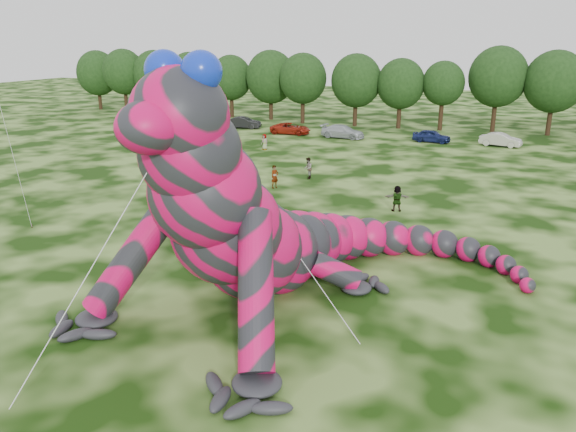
# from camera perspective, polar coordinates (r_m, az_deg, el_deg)

# --- Properties ---
(ground) EXTENTS (240.00, 240.00, 0.00)m
(ground) POSITION_cam_1_polar(r_m,az_deg,el_deg) (22.62, -7.64, -12.35)
(ground) COLOR #16330A
(ground) RESTS_ON ground
(inflatable_gecko) EXTENTS (22.44, 25.12, 10.92)m
(inflatable_gecko) POSITION_cam_1_polar(r_m,az_deg,el_deg) (24.87, -1.66, 4.16)
(inflatable_gecko) COLOR #CC094F
(inflatable_gecko) RESTS_ON ground
(tree_0) EXTENTS (6.91, 6.22, 9.51)m
(tree_0) POSITION_cam_1_polar(r_m,az_deg,el_deg) (100.03, -18.74, 12.95)
(tree_0) COLOR black
(tree_0) RESTS_ON ground
(tree_1) EXTENTS (6.74, 6.07, 9.81)m
(tree_1) POSITION_cam_1_polar(r_m,az_deg,el_deg) (95.20, -16.29, 13.07)
(tree_1) COLOR black
(tree_1) RESTS_ON ground
(tree_2) EXTENTS (7.04, 6.34, 9.64)m
(tree_2) POSITION_cam_1_polar(r_m,az_deg,el_deg) (92.61, -13.33, 13.13)
(tree_2) COLOR black
(tree_2) RESTS_ON ground
(tree_3) EXTENTS (5.81, 5.23, 9.44)m
(tree_3) POSITION_cam_1_polar(r_m,az_deg,el_deg) (87.20, -9.94, 13.02)
(tree_3) COLOR black
(tree_3) RESTS_ON ground
(tree_4) EXTENTS (6.22, 5.60, 9.06)m
(tree_4) POSITION_cam_1_polar(r_m,az_deg,el_deg) (85.64, -5.78, 12.98)
(tree_4) COLOR black
(tree_4) RESTS_ON ground
(tree_5) EXTENTS (7.16, 6.44, 9.80)m
(tree_5) POSITION_cam_1_polar(r_m,az_deg,el_deg) (82.54, -1.76, 13.15)
(tree_5) COLOR black
(tree_5) RESTS_ON ground
(tree_6) EXTENTS (6.52, 5.86, 9.49)m
(tree_6) POSITION_cam_1_polar(r_m,az_deg,el_deg) (78.84, 1.52, 12.83)
(tree_6) COLOR black
(tree_6) RESTS_ON ground
(tree_7) EXTENTS (6.68, 6.01, 9.48)m
(tree_7) POSITION_cam_1_polar(r_m,az_deg,el_deg) (76.67, 6.91, 12.58)
(tree_7) COLOR black
(tree_7) RESTS_ON ground
(tree_8) EXTENTS (6.14, 5.53, 8.94)m
(tree_8) POSITION_cam_1_polar(r_m,az_deg,el_deg) (75.55, 11.33, 12.09)
(tree_8) COLOR black
(tree_8) RESTS_ON ground
(tree_9) EXTENTS (5.27, 4.74, 8.68)m
(tree_9) POSITION_cam_1_polar(r_m,az_deg,el_deg) (75.10, 15.41, 11.68)
(tree_9) COLOR black
(tree_9) RESTS_ON ground
(tree_10) EXTENTS (7.09, 6.38, 10.50)m
(tree_10) POSITION_cam_1_polar(r_m,az_deg,el_deg) (75.76, 20.44, 11.96)
(tree_10) COLOR black
(tree_10) RESTS_ON ground
(tree_11) EXTENTS (7.01, 6.31, 10.07)m
(tree_11) POSITION_cam_1_polar(r_m,az_deg,el_deg) (75.45, 25.32, 11.21)
(tree_11) COLOR black
(tree_11) RESTS_ON ground
(car_0) EXTENTS (3.83, 1.68, 1.28)m
(car_0) POSITION_cam_1_polar(r_m,az_deg,el_deg) (80.04, -11.26, 9.62)
(car_0) COLOR white
(car_0) RESTS_ON ground
(car_1) EXTENTS (4.76, 2.28, 1.50)m
(car_1) POSITION_cam_1_polar(r_m,az_deg,el_deg) (74.73, -4.54, 9.44)
(car_1) COLOR black
(car_1) RESTS_ON ground
(car_2) EXTENTS (5.10, 2.62, 1.38)m
(car_2) POSITION_cam_1_polar(r_m,az_deg,el_deg) (69.89, 0.25, 8.88)
(car_2) COLOR #9B1E0F
(car_2) RESTS_ON ground
(car_3) EXTENTS (5.42, 2.69, 1.51)m
(car_3) POSITION_cam_1_polar(r_m,az_deg,el_deg) (67.37, 5.58, 8.53)
(car_3) COLOR #ABB0B5
(car_3) RESTS_ON ground
(car_4) EXTENTS (4.39, 2.17, 1.44)m
(car_4) POSITION_cam_1_polar(r_m,az_deg,el_deg) (66.20, 14.39, 7.88)
(car_4) COLOR navy
(car_4) RESTS_ON ground
(car_5) EXTENTS (4.60, 2.36, 1.45)m
(car_5) POSITION_cam_1_polar(r_m,az_deg,el_deg) (65.96, 20.79, 7.26)
(car_5) COLOR beige
(car_5) RESTS_ON ground
(spectator_4) EXTENTS (0.92, 0.74, 1.64)m
(spectator_4) POSITION_cam_1_polar(r_m,az_deg,el_deg) (59.92, -2.40, 7.54)
(spectator_4) COLOR gray
(spectator_4) RESTS_ON ground
(spectator_5) EXTENTS (1.74, 0.97, 1.79)m
(spectator_5) POSITION_cam_1_polar(r_m,az_deg,el_deg) (38.75, 11.02, 1.77)
(spectator_5) COLOR gray
(spectator_5) RESTS_ON ground
(spectator_0) EXTENTS (0.70, 0.79, 1.82)m
(spectator_0) POSITION_cam_1_polar(r_m,az_deg,el_deg) (44.03, -1.36, 4.01)
(spectator_0) COLOR gray
(spectator_0) RESTS_ON ground
(spectator_1) EXTENTS (0.89, 1.02, 1.80)m
(spectator_1) POSITION_cam_1_polar(r_m,az_deg,el_deg) (47.06, 2.04, 4.87)
(spectator_1) COLOR gray
(spectator_1) RESTS_ON ground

